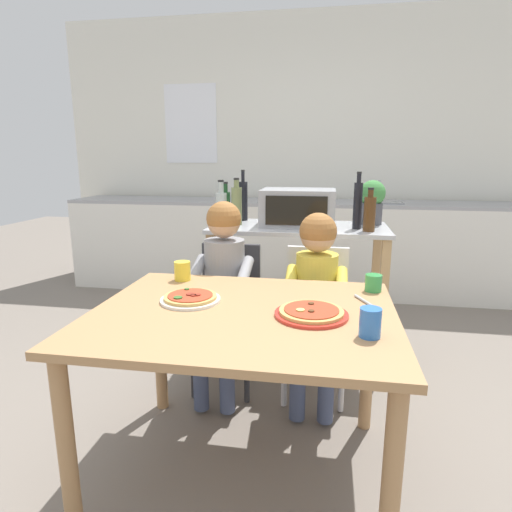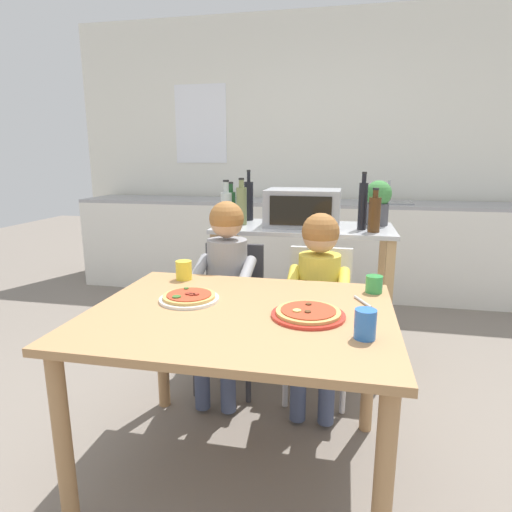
{
  "view_description": "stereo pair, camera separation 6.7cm",
  "coord_description": "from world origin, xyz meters",
  "px_view_note": "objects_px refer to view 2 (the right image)",
  "views": [
    {
      "loc": [
        0.31,
        -1.55,
        1.31
      ],
      "look_at": [
        0.0,
        0.3,
        0.88
      ],
      "focal_mm": 30.13,
      "sensor_mm": 36.0,
      "label": 1
    },
    {
      "loc": [
        0.38,
        -1.53,
        1.31
      ],
      "look_at": [
        0.0,
        0.3,
        0.88
      ],
      "focal_mm": 30.13,
      "sensor_mm": 36.0,
      "label": 2
    }
  ],
  "objects_px": {
    "bottle_squat_spirits": "(231,206)",
    "dining_chair_left": "(231,305)",
    "drinking_cup_blue": "(365,324)",
    "drinking_cup_green": "(374,284)",
    "bottle_brown_beer": "(363,205)",
    "child_in_yellow_shirt": "(318,286)",
    "bottle_clear_vinegar": "(242,205)",
    "serving_spoon": "(363,302)",
    "kitchen_island_cart": "(303,271)",
    "pizza_plate_red_rimmed": "(308,314)",
    "bottle_dark_olive_oil": "(374,214)",
    "drinking_cup_yellow": "(184,270)",
    "dining_table": "(241,334)",
    "potted_herb_plant": "(378,201)",
    "bottle_tall_green_wine": "(249,200)",
    "toaster_oven": "(303,208)",
    "dining_chair_right": "(318,311)",
    "pizza_plate_white": "(189,297)",
    "bottle_slim_sauce": "(226,207)",
    "child_in_grey_shirt": "(225,277)"
  },
  "relations": [
    {
      "from": "dining_chair_right",
      "to": "dining_table",
      "type": "bearing_deg",
      "value": -109.95
    },
    {
      "from": "bottle_clear_vinegar",
      "to": "dining_table",
      "type": "height_order",
      "value": "bottle_clear_vinegar"
    },
    {
      "from": "drinking_cup_green",
      "to": "bottle_slim_sauce",
      "type": "bearing_deg",
      "value": 138.16
    },
    {
      "from": "dining_chair_right",
      "to": "pizza_plate_white",
      "type": "xyz_separation_m",
      "value": [
        -0.5,
        -0.65,
        0.26
      ]
    },
    {
      "from": "kitchen_island_cart",
      "to": "dining_chair_left",
      "type": "xyz_separation_m",
      "value": [
        -0.37,
        -0.43,
        -0.11
      ]
    },
    {
      "from": "dining_table",
      "to": "dining_chair_left",
      "type": "height_order",
      "value": "dining_chair_left"
    },
    {
      "from": "kitchen_island_cart",
      "to": "drinking_cup_green",
      "type": "xyz_separation_m",
      "value": [
        0.39,
        -0.82,
        0.18
      ]
    },
    {
      "from": "drinking_cup_blue",
      "to": "drinking_cup_green",
      "type": "distance_m",
      "value": 0.52
    },
    {
      "from": "bottle_dark_olive_oil",
      "to": "drinking_cup_yellow",
      "type": "bearing_deg",
      "value": -144.61
    },
    {
      "from": "child_in_grey_shirt",
      "to": "drinking_cup_green",
      "type": "height_order",
      "value": "child_in_grey_shirt"
    },
    {
      "from": "potted_herb_plant",
      "to": "bottle_tall_green_wine",
      "type": "bearing_deg",
      "value": 177.02
    },
    {
      "from": "child_in_grey_shirt",
      "to": "pizza_plate_red_rimmed",
      "type": "bearing_deg",
      "value": -51.32
    },
    {
      "from": "bottle_squat_spirits",
      "to": "pizza_plate_white",
      "type": "bearing_deg",
      "value": -83.79
    },
    {
      "from": "drinking_cup_green",
      "to": "bottle_squat_spirits",
      "type": "bearing_deg",
      "value": 134.79
    },
    {
      "from": "dining_table",
      "to": "dining_chair_right",
      "type": "relative_size",
      "value": 1.45
    },
    {
      "from": "dining_chair_left",
      "to": "drinking_cup_blue",
      "type": "height_order",
      "value": "drinking_cup_blue"
    },
    {
      "from": "bottle_clear_vinegar",
      "to": "bottle_slim_sauce",
      "type": "distance_m",
      "value": 0.1
    },
    {
      "from": "drinking_cup_yellow",
      "to": "drinking_cup_green",
      "type": "bearing_deg",
      "value": -1.69
    },
    {
      "from": "child_in_yellow_shirt",
      "to": "drinking_cup_green",
      "type": "distance_m",
      "value": 0.38
    },
    {
      "from": "toaster_oven",
      "to": "drinking_cup_yellow",
      "type": "relative_size",
      "value": 4.97
    },
    {
      "from": "pizza_plate_red_rimmed",
      "to": "bottle_slim_sauce",
      "type": "bearing_deg",
      "value": 118.75
    },
    {
      "from": "dining_table",
      "to": "drinking_cup_green",
      "type": "relative_size",
      "value": 15.62
    },
    {
      "from": "toaster_oven",
      "to": "bottle_clear_vinegar",
      "type": "height_order",
      "value": "bottle_clear_vinegar"
    },
    {
      "from": "bottle_dark_olive_oil",
      "to": "potted_herb_plant",
      "type": "relative_size",
      "value": 0.9
    },
    {
      "from": "bottle_squat_spirits",
      "to": "dining_chair_left",
      "type": "distance_m",
      "value": 0.73
    },
    {
      "from": "drinking_cup_blue",
      "to": "serving_spoon",
      "type": "bearing_deg",
      "value": 88.9
    },
    {
      "from": "child_in_grey_shirt",
      "to": "drinking_cup_green",
      "type": "bearing_deg",
      "value": -19.51
    },
    {
      "from": "potted_herb_plant",
      "to": "serving_spoon",
      "type": "relative_size",
      "value": 2.03
    },
    {
      "from": "bottle_squat_spirits",
      "to": "toaster_oven",
      "type": "bearing_deg",
      "value": -7.66
    },
    {
      "from": "bottle_dark_olive_oil",
      "to": "bottle_tall_green_wine",
      "type": "distance_m",
      "value": 0.88
    },
    {
      "from": "bottle_brown_beer",
      "to": "child_in_yellow_shirt",
      "type": "xyz_separation_m",
      "value": [
        -0.22,
        -0.5,
        -0.37
      ]
    },
    {
      "from": "potted_herb_plant",
      "to": "serving_spoon",
      "type": "height_order",
      "value": "potted_herb_plant"
    },
    {
      "from": "dining_table",
      "to": "drinking_cup_green",
      "type": "height_order",
      "value": "drinking_cup_green"
    },
    {
      "from": "kitchen_island_cart",
      "to": "pizza_plate_red_rimmed",
      "type": "distance_m",
      "value": 1.19
    },
    {
      "from": "dining_table",
      "to": "drinking_cup_green",
      "type": "xyz_separation_m",
      "value": [
        0.52,
        0.34,
        0.14
      ]
    },
    {
      "from": "bottle_slim_sauce",
      "to": "potted_herb_plant",
      "type": "xyz_separation_m",
      "value": [
        0.96,
        0.16,
        0.04
      ]
    },
    {
      "from": "kitchen_island_cart",
      "to": "bottle_brown_beer",
      "type": "distance_m",
      "value": 0.57
    },
    {
      "from": "drinking_cup_blue",
      "to": "drinking_cup_green",
      "type": "relative_size",
      "value": 1.32
    },
    {
      "from": "serving_spoon",
      "to": "bottle_tall_green_wine",
      "type": "bearing_deg",
      "value": 122.36
    },
    {
      "from": "dining_chair_left",
      "to": "drinking_cup_green",
      "type": "xyz_separation_m",
      "value": [
        0.76,
        -0.39,
        0.28
      ]
    },
    {
      "from": "drinking_cup_yellow",
      "to": "drinking_cup_blue",
      "type": "height_order",
      "value": "drinking_cup_blue"
    },
    {
      "from": "dining_chair_right",
      "to": "child_in_yellow_shirt",
      "type": "distance_m",
      "value": 0.22
    },
    {
      "from": "child_in_yellow_shirt",
      "to": "serving_spoon",
      "type": "bearing_deg",
      "value": -64.05
    },
    {
      "from": "serving_spoon",
      "to": "kitchen_island_cart",
      "type": "bearing_deg",
      "value": 109.14
    },
    {
      "from": "bottle_clear_vinegar",
      "to": "bottle_dark_olive_oil",
      "type": "distance_m",
      "value": 0.83
    },
    {
      "from": "dining_chair_left",
      "to": "child_in_yellow_shirt",
      "type": "relative_size",
      "value": 0.8
    },
    {
      "from": "bottle_brown_beer",
      "to": "bottle_tall_green_wine",
      "type": "relative_size",
      "value": 1.0
    },
    {
      "from": "dining_chair_left",
      "to": "kitchen_island_cart",
      "type": "bearing_deg",
      "value": 49.44
    },
    {
      "from": "dining_chair_right",
      "to": "toaster_oven",
      "type": "bearing_deg",
      "value": 107.71
    },
    {
      "from": "bottle_clear_vinegar",
      "to": "child_in_yellow_shirt",
      "type": "xyz_separation_m",
      "value": [
        0.53,
        -0.53,
        -0.35
      ]
    }
  ]
}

